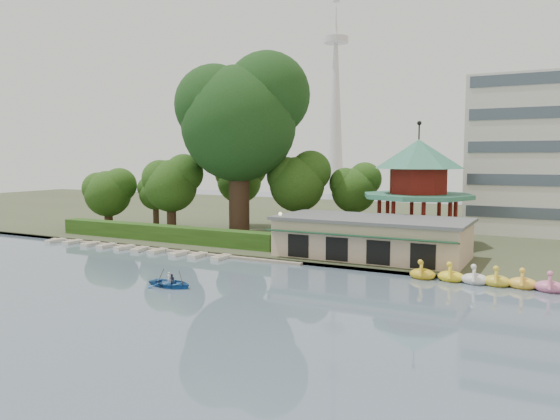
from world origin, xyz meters
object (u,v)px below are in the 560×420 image
Objects in this scene: pavilion at (418,181)px; big_tree at (241,114)px; rowboat_with_passengers at (171,280)px; boathouse at (371,237)px; dock at (164,249)px.

pavilion is 0.60× the size of big_tree.
big_tree is at bearing 109.19° from rowboat_with_passengers.
boathouse is at bearing 59.45° from rowboat_with_passengers.
big_tree reaches higher than boathouse.
boathouse is 1.38× the size of pavilion.
rowboat_with_passengers is (-12.46, -27.75, -6.95)m from pavilion.
boathouse reaches higher than rowboat_with_passengers.
boathouse reaches higher than dock.
big_tree is at bearing -169.72° from pavilion.
dock is 2.52× the size of pavilion.
pavilion is 22.56m from big_tree.
boathouse is 0.82× the size of big_tree.
pavilion is (24.00, 14.80, 7.36)m from dock.
pavilion is at bearing 31.66° from dock.
big_tree is 29.39m from rowboat_with_passengers.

